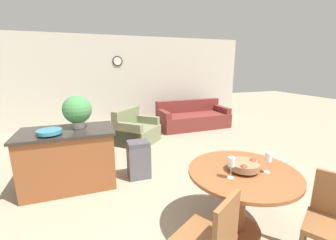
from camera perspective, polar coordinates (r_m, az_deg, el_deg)
The scene contains 13 objects.
wall_back at distance 7.12m, azimuth -11.51°, elevation 9.48°, with size 8.00×0.09×2.70m.
dining_table at distance 2.66m, azimuth 18.28°, elevation -15.45°, with size 1.17×1.17×0.75m.
dining_chair_near_left at distance 2.05m, azimuth 10.89°, elevation -27.22°, with size 0.58×0.58×0.90m.
dining_chair_near_right at distance 2.64m, azimuth 36.46°, elevation -19.59°, with size 0.58×0.58×0.90m.
fruit_bowl at distance 2.55m, azimuth 18.65°, elevation -10.82°, with size 0.33×0.33×0.12m.
wine_glass_left at distance 2.33m, azimuth 15.84°, elevation -10.38°, with size 0.07×0.07×0.22m.
wine_glass_right at distance 2.57m, azimuth 24.13°, elevation -8.75°, with size 0.07×0.07×0.22m.
kitchen_island at distance 3.82m, azimuth -23.77°, elevation -8.88°, with size 1.36×0.80×0.90m.
teal_bowl at distance 3.51m, azimuth -27.92°, elevation -2.66°, with size 0.33×0.33×0.08m.
potted_plant at distance 3.69m, azimuth -22.07°, elevation 2.30°, with size 0.43×0.43×0.50m.
trash_bin at distance 3.85m, azimuth -7.46°, elevation -9.90°, with size 0.36×0.31×0.63m.
couch at distance 6.89m, azimuth 6.24°, elevation 0.49°, with size 2.12×1.02×0.79m.
armchair at distance 5.52m, azimuth -8.13°, elevation -2.87°, with size 1.23×1.24×0.82m.
Camera 1 is at (-1.02, -1.01, 1.84)m, focal length 24.00 mm.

